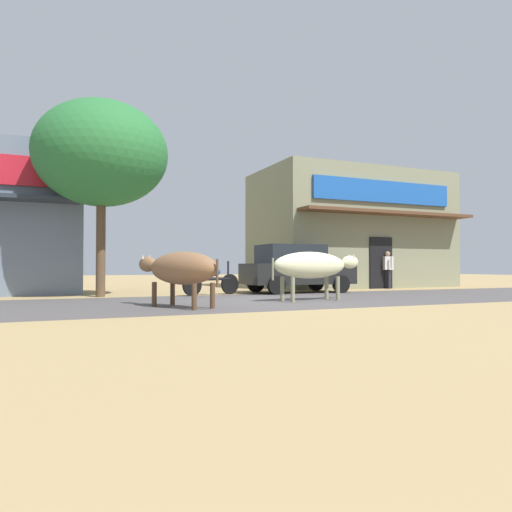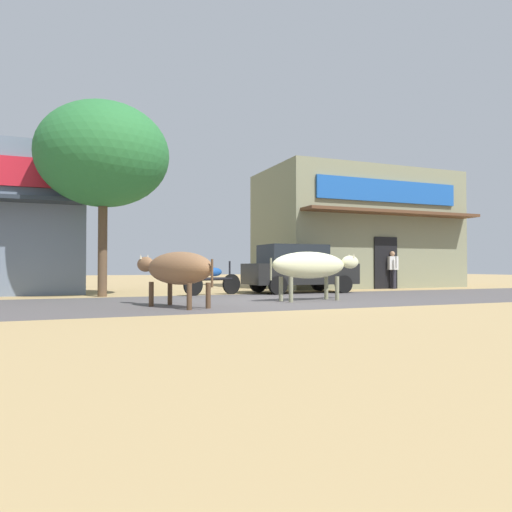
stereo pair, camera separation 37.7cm
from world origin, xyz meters
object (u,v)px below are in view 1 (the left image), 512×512
at_px(cow_far_dark, 312,266).
at_px(parked_hatchback_car, 296,268).
at_px(roadside_tree, 101,154).
at_px(pedestrian_by_shop, 388,267).
at_px(parked_motorcycle, 212,280).
at_px(cow_near_brown, 181,269).

bearing_deg(cow_far_dark, parked_hatchback_car, 68.45).
distance_m(parked_hatchback_car, cow_far_dark, 3.84).
height_order(roadside_tree, cow_far_dark, roadside_tree).
distance_m(cow_far_dark, pedestrian_by_shop, 7.90).
distance_m(roadside_tree, parked_motorcycle, 5.05).
xyz_separation_m(roadside_tree, parked_motorcycle, (3.33, -0.43, -3.77)).
relative_size(cow_near_brown, cow_far_dark, 0.89).
bearing_deg(parked_hatchback_car, parked_motorcycle, -176.73).
relative_size(roadside_tree, parked_hatchback_car, 1.55).
bearing_deg(parked_hatchback_car, cow_far_dark, -111.55).
bearing_deg(pedestrian_by_shop, parked_hatchback_car, -166.32).
relative_size(parked_motorcycle, cow_far_dark, 0.71).
height_order(cow_far_dark, pedestrian_by_shop, pedestrian_by_shop).
relative_size(parked_motorcycle, pedestrian_by_shop, 1.33).
bearing_deg(cow_near_brown, parked_hatchback_car, 39.69).
bearing_deg(pedestrian_by_shop, cow_near_brown, -151.47).
relative_size(roadside_tree, cow_far_dark, 2.04).
height_order(parked_hatchback_car, pedestrian_by_shop, parked_hatchback_car).
xyz_separation_m(parked_hatchback_car, pedestrian_by_shop, (4.90, 1.19, 0.05)).
bearing_deg(roadside_tree, pedestrian_by_shop, 4.74).
xyz_separation_m(parked_motorcycle, cow_far_dark, (1.66, -3.39, 0.45)).
bearing_deg(cow_near_brown, cow_far_dark, 10.54).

